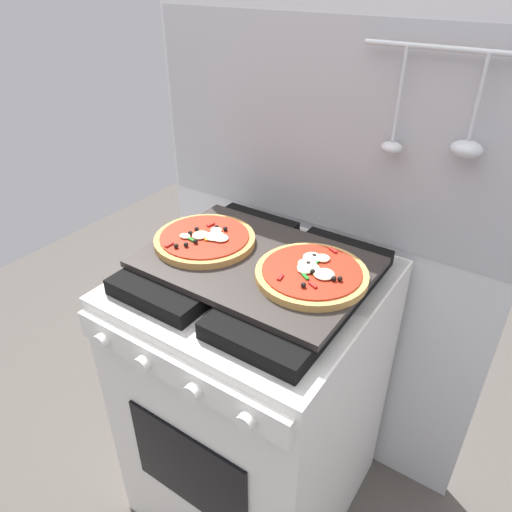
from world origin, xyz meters
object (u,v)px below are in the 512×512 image
object	(u,v)px
pizza_left	(205,239)
pizza_right	(312,273)
stove	(256,393)
baking_tray	(256,262)

from	to	relation	value
pizza_left	pizza_right	distance (m)	0.30
pizza_right	pizza_left	bearing A→B (deg)	-177.46
pizza_left	pizza_right	size ratio (longest dim) A/B	1.00
stove	pizza_right	world-z (taller)	pizza_right
pizza_left	pizza_right	world-z (taller)	same
baking_tray	pizza_left	bearing A→B (deg)	-177.48
baking_tray	pizza_right	world-z (taller)	pizza_right
stove	pizza_right	xyz separation A→B (m)	(0.15, 0.01, 0.48)
stove	pizza_left	bearing A→B (deg)	-178.10
baking_tray	pizza_left	distance (m)	0.15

